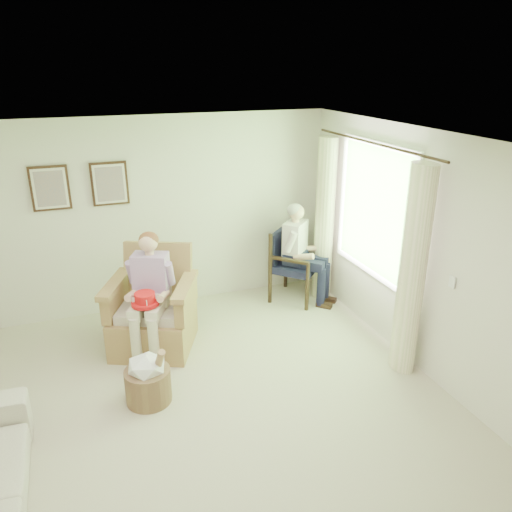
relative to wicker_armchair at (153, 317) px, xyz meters
name	(u,v)px	position (x,y,z in m)	size (l,w,h in m)	color
floor	(206,428)	(0.19, -1.66, -0.38)	(5.50, 5.50, 0.00)	beige
back_wall	(148,216)	(0.19, 1.09, 0.92)	(5.00, 0.04, 2.60)	silver
right_wall	(441,265)	(2.69, -1.66, 0.92)	(0.04, 5.50, 2.60)	silver
ceiling	(193,149)	(0.19, -1.66, 2.22)	(5.00, 5.50, 0.02)	white
window	(375,207)	(2.66, -0.46, 1.21)	(0.13, 2.50, 1.63)	#2D6B23
curtain_left	(412,273)	(2.52, -1.44, 0.77)	(0.34, 0.34, 2.30)	#FFECC7
curtain_right	(324,221)	(2.52, 0.52, 0.77)	(0.34, 0.34, 2.30)	#FFECC7
framed_print_left	(50,188)	(-0.96, 1.05, 1.40)	(0.45, 0.05, 0.55)	#382114
framed_print_right	(110,184)	(-0.26, 1.05, 1.40)	(0.45, 0.05, 0.55)	#382114
wicker_armchair	(153,317)	(0.00, 0.00, 0.00)	(0.93, 0.93, 1.19)	tan
wood_armchair	(294,260)	(2.14, 0.67, 0.17)	(0.65, 0.61, 1.00)	black
person_wicker	(152,286)	(0.00, -0.16, 0.47)	(0.40, 0.62, 1.42)	beige
person_dark	(299,247)	(2.14, 0.50, 0.44)	(0.40, 0.63, 1.38)	#171834
red_hat	(145,300)	(-0.11, -0.33, 0.40)	(0.31, 0.31, 0.14)	red
hatbox	(148,378)	(-0.23, -1.06, -0.12)	(0.52, 0.52, 0.67)	#A37758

